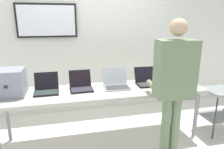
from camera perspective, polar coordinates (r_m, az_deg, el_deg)
ground at (r=3.25m, az=-2.29°, el=-17.54°), size 8.00×8.00×0.04m
back_wall at (r=3.88m, az=-6.01°, el=7.71°), size 8.00×0.11×2.44m
workbench at (r=2.92m, az=-2.44°, el=-5.20°), size 2.89×0.70×0.77m
equipment_box at (r=2.94m, az=-26.54°, el=-2.02°), size 0.37×0.37×0.35m
laptop_station_0 at (r=2.92m, az=-17.69°, el=-3.59°), size 0.32×0.32×0.25m
laptop_station_1 at (r=2.93m, az=-8.58°, el=-2.97°), size 0.32×0.35×0.25m
laptop_station_2 at (r=2.99m, az=1.15°, el=-2.41°), size 0.37×0.35×0.26m
laptop_station_3 at (r=3.17m, az=9.84°, el=-1.67°), size 0.36×0.36×0.24m
laptop_station_4 at (r=3.35m, az=17.34°, el=-1.14°), size 0.39×0.39×0.26m
person at (r=2.49m, az=16.79°, el=-1.24°), size 0.48×0.62×1.74m
storage_cart at (r=3.66m, az=28.06°, el=-7.12°), size 0.56×0.44×0.69m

